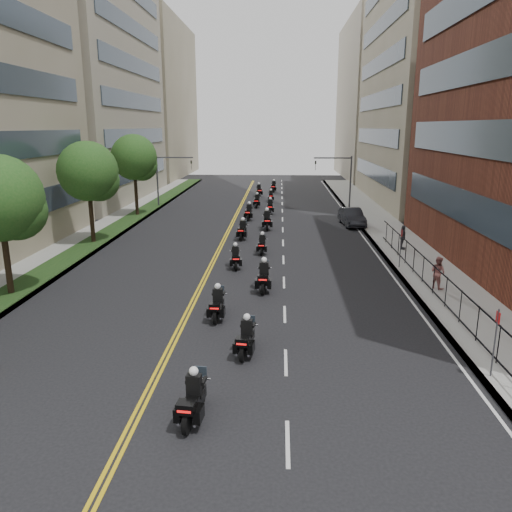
{
  "coord_description": "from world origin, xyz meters",
  "views": [
    {
      "loc": [
        2.89,
        -12.31,
        8.68
      ],
      "look_at": [
        1.64,
        13.98,
        1.81
      ],
      "focal_mm": 35.0,
      "sensor_mm": 36.0,
      "label": 1
    }
  ],
  "objects": [
    {
      "name": "motorcycle_12",
      "position": [
        0.26,
        51.01,
        0.69
      ],
      "size": [
        0.72,
        2.36,
        1.75
      ],
      "rotation": [
        0.0,
        0.0,
        0.14
      ],
      "color": "black",
      "rests_on": "ground"
    },
    {
      "name": "motorcycle_0",
      "position": [
        0.36,
        1.04,
        0.67
      ],
      "size": [
        0.66,
        2.3,
        1.7
      ],
      "rotation": [
        0.0,
        0.0,
        -0.11
      ],
      "color": "black",
      "rests_on": "ground"
    },
    {
      "name": "motorcycle_9",
      "position": [
        1.96,
        38.02,
        0.68
      ],
      "size": [
        0.53,
        2.32,
        1.71
      ],
      "rotation": [
        0.0,
        0.0,
        -0.0
      ],
      "color": "black",
      "rests_on": "ground"
    },
    {
      "name": "ground",
      "position": [
        0.0,
        0.0,
        0.0
      ],
      "size": [
        160.0,
        160.0,
        0.0
      ],
      "primitive_type": "plane",
      "color": "black",
      "rests_on": "ground"
    },
    {
      "name": "motorcycle_10",
      "position": [
        0.42,
        42.2,
        0.66
      ],
      "size": [
        0.55,
        2.25,
        1.66
      ],
      "rotation": [
        0.0,
        0.0,
        -0.06
      ],
      "color": "black",
      "rests_on": "ground"
    },
    {
      "name": "motorcycle_6",
      "position": [
        0.01,
        26.2,
        0.68
      ],
      "size": [
        0.62,
        2.33,
        1.72
      ],
      "rotation": [
        0.0,
        0.0,
        -0.08
      ],
      "color": "black",
      "rests_on": "ground"
    },
    {
      "name": "pedestrian_c",
      "position": [
        11.7,
        22.79,
        1.02
      ],
      "size": [
        0.65,
        1.09,
        1.74
      ],
      "primitive_type": "imported",
      "rotation": [
        0.0,
        0.0,
        1.34
      ],
      "color": "#38393F",
      "rests_on": "sidewalk_right"
    },
    {
      "name": "building_right_tan",
      "position": [
        21.48,
        48.0,
        15.0
      ],
      "size": [
        15.11,
        28.0,
        30.0
      ],
      "color": "gray",
      "rests_on": "ground"
    },
    {
      "name": "motorcycle_11",
      "position": [
        1.87,
        46.7,
        0.6
      ],
      "size": [
        0.48,
        2.06,
        1.52
      ],
      "rotation": [
        0.0,
        0.0,
        0.03
      ],
      "color": "black",
      "rests_on": "ground"
    },
    {
      "name": "traffic_signal_right",
      "position": [
        9.54,
        42.0,
        3.7
      ],
      "size": [
        4.09,
        0.2,
        5.6
      ],
      "color": "#3F3F44",
      "rests_on": "ground"
    },
    {
      "name": "sidewalk_right",
      "position": [
        12.0,
        25.0,
        0.07
      ],
      "size": [
        4.0,
        90.0,
        0.15
      ],
      "primitive_type": "cube",
      "color": "gray",
      "rests_on": "ground"
    },
    {
      "name": "parked_sedan",
      "position": [
        9.4,
        32.25,
        0.78
      ],
      "size": [
        2.08,
        4.85,
        1.55
      ],
      "primitive_type": "imported",
      "rotation": [
        0.0,
        0.0,
        0.09
      ],
      "color": "black",
      "rests_on": "ground"
    },
    {
      "name": "iron_fence",
      "position": [
        11.0,
        12.0,
        0.9
      ],
      "size": [
        0.05,
        28.0,
        1.5
      ],
      "color": "black",
      "rests_on": "sidewalk_right"
    },
    {
      "name": "motorcycle_13",
      "position": [
        2.08,
        55.19,
        0.69
      ],
      "size": [
        0.6,
        2.38,
        1.76
      ],
      "rotation": [
        0.0,
        0.0,
        -0.07
      ],
      "color": "black",
      "rests_on": "ground"
    },
    {
      "name": "motorcycle_7",
      "position": [
        1.83,
        30.13,
        0.74
      ],
      "size": [
        0.63,
        2.55,
        1.88
      ],
      "rotation": [
        0.0,
        0.0,
        0.06
      ],
      "color": "black",
      "rests_on": "ground"
    },
    {
      "name": "motorcycle_5",
      "position": [
        1.71,
        21.64,
        0.61
      ],
      "size": [
        0.49,
        2.09,
        1.54
      ],
      "rotation": [
        0.0,
        0.0,
        -0.04
      ],
      "color": "black",
      "rests_on": "ground"
    },
    {
      "name": "building_left_mid",
      "position": [
        -21.98,
        48.0,
        17.0
      ],
      "size": [
        16.11,
        28.0,
        34.0
      ],
      "color": "#A19B82",
      "rests_on": "ground"
    },
    {
      "name": "motorcycle_2",
      "position": [
        0.08,
        9.31,
        0.66
      ],
      "size": [
        0.53,
        2.27,
        1.68
      ],
      "rotation": [
        0.0,
        0.0,
        -0.03
      ],
      "color": "black",
      "rests_on": "ground"
    },
    {
      "name": "motorcycle_3",
      "position": [
        2.09,
        13.51,
        0.73
      ],
      "size": [
        0.58,
        2.49,
        1.84
      ],
      "rotation": [
        0.0,
        0.0,
        -0.03
      ],
      "color": "black",
      "rests_on": "ground"
    },
    {
      "name": "building_right_far",
      "position": [
        21.5,
        78.0,
        13.0
      ],
      "size": [
        15.0,
        28.0,
        26.0
      ],
      "primitive_type": "cube",
      "color": "#A19B82",
      "rests_on": "ground"
    },
    {
      "name": "grass_strip",
      "position": [
        -11.2,
        25.0,
        0.17
      ],
      "size": [
        2.0,
        90.0,
        0.04
      ],
      "primitive_type": "cube",
      "color": "#123313",
      "rests_on": "sidewalk_left"
    },
    {
      "name": "building_left_far",
      "position": [
        -22.0,
        78.0,
        13.0
      ],
      "size": [
        16.0,
        28.0,
        26.0
      ],
      "primitive_type": "cube",
      "color": "gray",
      "rests_on": "ground"
    },
    {
      "name": "motorcycle_8",
      "position": [
        0.01,
        34.54,
        0.69
      ],
      "size": [
        0.61,
        2.38,
        1.75
      ],
      "rotation": [
        0.0,
        0.0,
        -0.07
      ],
      "color": "black",
      "rests_on": "ground"
    },
    {
      "name": "street_trees",
      "position": [
        -11.05,
        18.61,
        5.13
      ],
      "size": [
        4.4,
        38.4,
        7.98
      ],
      "color": "#2F2215",
      "rests_on": "ground"
    },
    {
      "name": "pedestrian_b",
      "position": [
        11.47,
        13.91,
        1.03
      ],
      "size": [
        1.04,
        1.09,
        1.77
      ],
      "primitive_type": "imported",
      "rotation": [
        0.0,
        0.0,
        2.17
      ],
      "color": "#995953",
      "rests_on": "sidewalk_right"
    },
    {
      "name": "motorcycle_4",
      "position": [
        0.16,
        17.89,
        0.64
      ],
      "size": [
        0.64,
        2.18,
        1.61
      ],
      "rotation": [
        0.0,
        0.0,
        0.12
      ],
      "color": "black",
      "rests_on": "ground"
    },
    {
      "name": "sidewalk_left",
      "position": [
        -12.0,
        25.0,
        0.07
      ],
      "size": [
        4.0,
        90.0,
        0.15
      ],
      "primitive_type": "cube",
      "color": "gray",
      "rests_on": "ground"
    },
    {
      "name": "motorcycle_1",
      "position": [
        1.65,
        5.65,
        0.65
      ],
      "size": [
        0.67,
        2.21,
        1.63
      ],
      "rotation": [
        0.0,
        0.0,
        -0.14
      ],
      "color": "black",
      "rests_on": "ground"
    },
    {
      "name": "traffic_signal_left",
      "position": [
        -9.54,
        42.0,
        3.7
      ],
      "size": [
        4.09,
        0.2,
        5.6
      ],
      "color": "#3F3F44",
      "rests_on": "ground"
    }
  ]
}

